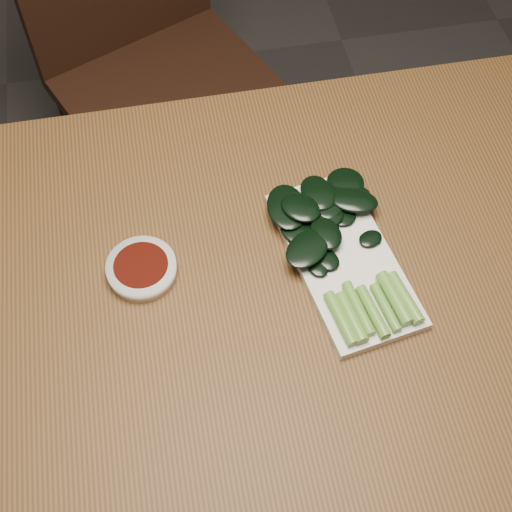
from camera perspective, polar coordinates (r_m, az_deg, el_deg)
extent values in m
plane|color=#2D2B2B|center=(1.70, -0.29, -15.69)|extent=(6.00, 6.00, 0.00)
cube|color=#4F3316|center=(1.03, -0.47, -3.77)|extent=(1.40, 0.80, 0.04)
cylinder|color=#4F3316|center=(1.68, 19.35, 3.82)|extent=(0.05, 0.05, 0.71)
cube|color=black|center=(1.71, -6.65, 12.51)|extent=(0.61, 0.61, 0.04)
cylinder|color=black|center=(1.72, -8.20, 0.51)|extent=(0.04, 0.04, 0.41)
cylinder|color=black|center=(1.84, 2.67, 6.46)|extent=(0.04, 0.04, 0.41)
cylinder|color=black|center=(1.96, -14.11, 8.61)|extent=(0.04, 0.04, 0.41)
cylinder|color=black|center=(2.07, -4.06, 13.58)|extent=(0.04, 0.04, 0.41)
cylinder|color=silver|center=(1.03, -9.12, -1.05)|extent=(0.10, 0.10, 0.02)
cylinder|color=#3C0C05|center=(1.02, -9.20, -0.75)|extent=(0.08, 0.08, 0.00)
cube|color=silver|center=(1.04, 7.02, -0.24)|extent=(0.18, 0.30, 0.01)
cylinder|color=#5C9132|center=(0.98, 6.79, -4.99)|extent=(0.03, 0.08, 0.02)
cylinder|color=#5C9132|center=(0.98, 7.63, -4.90)|extent=(0.03, 0.08, 0.02)
cylinder|color=#5C9132|center=(0.99, 8.20, -4.17)|extent=(0.03, 0.09, 0.01)
cylinder|color=#5C9132|center=(0.99, 9.33, -4.43)|extent=(0.03, 0.08, 0.02)
cylinder|color=#5C9132|center=(0.99, 10.33, -4.08)|extent=(0.03, 0.08, 0.01)
cylinder|color=#5C9132|center=(1.00, 11.02, -3.35)|extent=(0.03, 0.08, 0.02)
cylinder|color=#5C9132|center=(1.00, 11.82, -3.30)|extent=(0.03, 0.08, 0.02)
ellipsoid|color=black|center=(1.06, 5.80, 3.37)|extent=(0.06, 0.06, 0.01)
ellipsoid|color=black|center=(1.08, 5.09, 4.92)|extent=(0.06, 0.06, 0.01)
ellipsoid|color=black|center=(1.10, 7.25, 5.30)|extent=(0.05, 0.05, 0.01)
ellipsoid|color=black|center=(1.10, 7.16, 5.87)|extent=(0.08, 0.08, 0.01)
ellipsoid|color=black|center=(1.09, 7.42, 4.74)|extent=(0.07, 0.04, 0.01)
ellipsoid|color=black|center=(1.07, 5.84, 4.18)|extent=(0.06, 0.07, 0.01)
ellipsoid|color=black|center=(1.10, 6.88, 5.26)|extent=(0.06, 0.06, 0.01)
ellipsoid|color=black|center=(1.02, 4.12, 0.62)|extent=(0.09, 0.09, 0.01)
ellipsoid|color=black|center=(1.05, 3.57, 1.95)|extent=(0.08, 0.08, 0.01)
ellipsoid|color=black|center=(1.08, 4.77, 5.38)|extent=(0.05, 0.05, 0.01)
ellipsoid|color=black|center=(1.07, 6.73, 3.38)|extent=(0.07, 0.07, 0.01)
ellipsoid|color=black|center=(1.03, 5.62, 1.81)|extent=(0.05, 0.07, 0.01)
ellipsoid|color=black|center=(1.06, 2.48, 3.95)|extent=(0.06, 0.09, 0.01)
ellipsoid|color=black|center=(1.08, 7.80, 4.43)|extent=(0.09, 0.07, 0.01)
ellipsoid|color=black|center=(1.08, 6.08, 4.30)|extent=(0.04, 0.04, 0.01)
ellipsoid|color=black|center=(1.05, 3.59, 3.90)|extent=(0.08, 0.08, 0.01)
ellipsoid|color=black|center=(1.05, 9.15, 1.39)|extent=(0.04, 0.04, 0.01)
ellipsoid|color=black|center=(1.05, 9.14, 1.37)|extent=(0.04, 0.03, 0.01)
ellipsoid|color=black|center=(1.02, 5.60, -0.23)|extent=(0.05, 0.06, 0.01)
ellipsoid|color=black|center=(1.02, 4.94, -0.86)|extent=(0.04, 0.04, 0.01)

